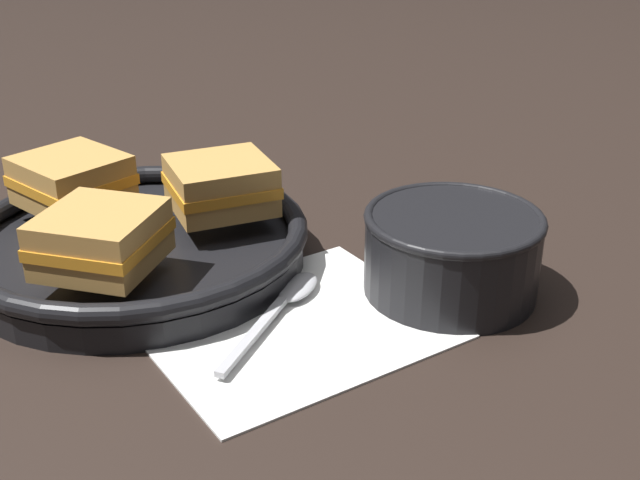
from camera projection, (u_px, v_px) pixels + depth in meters
name	position (u px, v px, depth m)	size (l,w,h in m)	color
ground_plane	(339.00, 305.00, 0.67)	(4.00, 4.00, 0.00)	black
napkin	(291.00, 323.00, 0.64)	(0.25, 0.22, 0.00)	white
soup_bowl	(452.00, 248.00, 0.68)	(0.15, 0.15, 0.07)	black
spoon	(288.00, 299.00, 0.67)	(0.16, 0.10, 0.01)	#B7B7BC
skillet	(137.00, 243.00, 0.73)	(0.31, 0.31, 0.04)	black
sandwich_near_left	(221.00, 185.00, 0.75)	(0.12, 0.11, 0.05)	#C18E47
sandwich_near_right	(72.00, 180.00, 0.76)	(0.10, 0.10, 0.05)	#C18E47
sandwich_far_left	(101.00, 239.00, 0.64)	(0.13, 0.12, 0.05)	#C18E47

